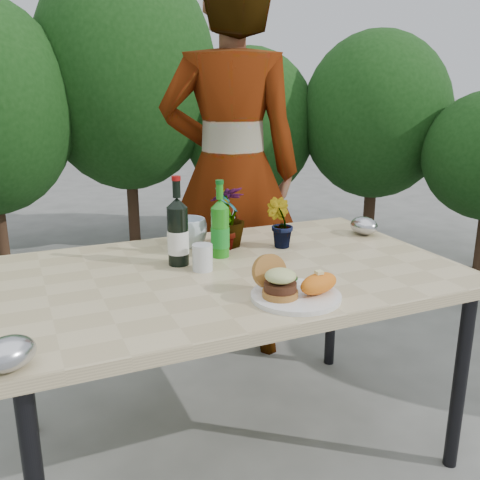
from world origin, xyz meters
name	(u,v)px	position (x,y,z in m)	size (l,w,h in m)	color
ground	(232,447)	(0.00, 0.00, 0.00)	(80.00, 80.00, 0.00)	#62625E
patio_table	(231,284)	(0.00, 0.00, 0.69)	(1.60, 1.00, 0.75)	tan
shrub_hedge	(128,117)	(0.03, 1.76, 1.19)	(6.97, 5.20, 2.43)	#382316
dinner_plate	(296,296)	(0.08, -0.33, 0.76)	(0.28, 0.28, 0.01)	white
burger_stack	(277,281)	(0.02, -0.31, 0.81)	(0.11, 0.16, 0.11)	#B7722D
sweet_potato	(319,283)	(0.15, -0.35, 0.80)	(0.15, 0.08, 0.06)	orange
grilled_veg	(287,280)	(0.10, -0.24, 0.78)	(0.08, 0.05, 0.03)	olive
wine_bottle	(178,233)	(-0.16, 0.13, 0.87)	(0.08, 0.08, 0.33)	black
sparkling_water	(220,229)	(0.02, 0.15, 0.86)	(0.07, 0.07, 0.30)	#1F8618
plastic_cup	(203,257)	(-0.10, 0.03, 0.80)	(0.07, 0.07, 0.10)	silver
seedling_left	(226,219)	(0.08, 0.23, 0.87)	(0.13, 0.09, 0.25)	#26501B
seedling_mid	(280,223)	(0.29, 0.18, 0.85)	(0.11, 0.09, 0.20)	#21511C
seedling_right	(228,216)	(0.10, 0.27, 0.87)	(0.14, 0.14, 0.25)	#22531C
blue_bowl	(189,233)	(-0.05, 0.32, 0.81)	(0.15, 0.15, 0.12)	white
foil_packet_left	(8,354)	(-0.74, -0.44, 0.79)	(0.13, 0.11, 0.08)	#B1B2B8
foil_packet_right	(364,226)	(0.71, 0.19, 0.79)	(0.13, 0.11, 0.08)	#B3B5BA
person	(231,172)	(0.33, 0.79, 0.96)	(0.70, 0.46, 1.93)	#8E6647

